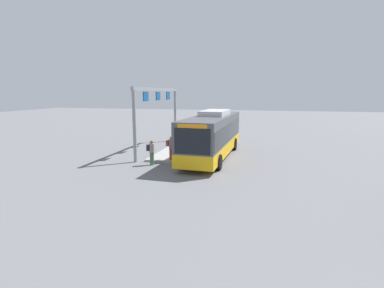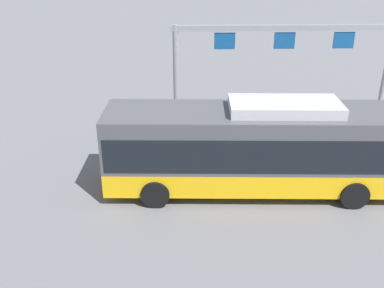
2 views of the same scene
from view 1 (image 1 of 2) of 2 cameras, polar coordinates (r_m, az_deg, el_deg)
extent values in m
plane|color=slate|center=(22.36, 3.93, -2.50)|extent=(120.00, 120.00, 0.00)
cube|color=#9E9E99|center=(25.14, -1.75, -0.90)|extent=(10.00, 2.80, 0.16)
cube|color=#EAAD14|center=(22.20, 3.95, -0.55)|extent=(10.94, 2.95, 0.85)
cube|color=#4C4C51|center=(22.00, 3.99, 2.98)|extent=(10.94, 2.95, 1.90)
cube|color=black|center=(22.02, 3.99, 2.46)|extent=(10.73, 2.98, 1.20)
cube|color=black|center=(16.78, 0.01, 0.49)|extent=(0.13, 2.12, 1.50)
cube|color=#B7B7BC|center=(22.68, 4.47, 6.05)|extent=(3.87, 1.91, 0.36)
cube|color=orange|center=(16.73, 0.07, 3.40)|extent=(0.19, 1.75, 0.28)
cylinder|color=black|center=(18.55, 5.16, -3.52)|extent=(1.01, 0.34, 1.00)
cylinder|color=black|center=(19.14, -1.92, -3.07)|extent=(1.01, 0.34, 1.00)
cylinder|color=black|center=(25.17, 8.19, -0.02)|extent=(1.01, 0.34, 1.00)
cylinder|color=black|center=(25.61, 2.87, 0.24)|extent=(1.01, 0.34, 1.00)
cylinder|color=maroon|center=(20.59, -4.00, -1.91)|extent=(0.33, 0.33, 0.85)
cylinder|color=slate|center=(20.46, -4.03, 0.07)|extent=(0.40, 0.40, 0.60)
sphere|color=#9E755B|center=(20.39, -4.04, 1.21)|extent=(0.22, 0.22, 0.22)
cube|color=maroon|center=(20.58, -4.66, 0.21)|extent=(0.31, 0.24, 0.40)
cylinder|color=#476B4C|center=(19.98, -7.74, -2.82)|extent=(0.37, 0.37, 0.85)
cylinder|color=gray|center=(19.83, -7.79, -0.78)|extent=(0.45, 0.45, 0.60)
sphere|color=brown|center=(19.76, -7.81, 0.39)|extent=(0.22, 0.22, 0.22)
cube|color=#26262D|center=(19.81, -8.54, -0.72)|extent=(0.33, 0.28, 0.40)
cylinder|color=gray|center=(29.44, -3.26, 5.62)|extent=(0.24, 0.24, 5.20)
cylinder|color=gray|center=(20.62, -11.05, 3.61)|extent=(0.24, 0.24, 5.20)
cube|color=gray|center=(24.88, -6.59, 10.43)|extent=(9.87, 0.20, 0.24)
cube|color=#144C8C|center=(27.33, -4.64, 9.26)|extent=(0.90, 0.08, 0.70)
cube|color=#144C8C|center=(24.88, -6.56, 9.17)|extent=(0.90, 0.08, 0.70)
cube|color=#144C8C|center=(22.45, -8.90, 9.04)|extent=(0.90, 0.08, 0.70)
cylinder|color=#2D5133|center=(29.13, 1.03, 1.65)|extent=(0.52, 0.52, 0.90)
camera|label=2|loc=(21.65, 44.35, 16.80)|focal=40.96mm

